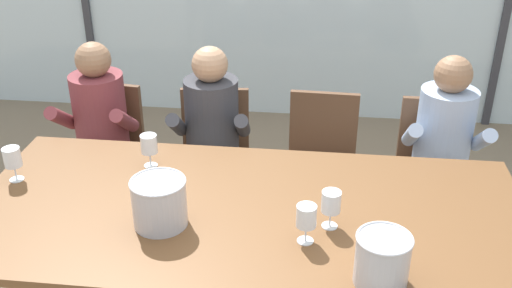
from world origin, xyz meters
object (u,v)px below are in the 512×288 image
at_px(chair_near_curtain, 107,142).
at_px(wine_glass_center_pour, 306,218).
at_px(wine_glass_by_left_taster, 149,145).
at_px(person_charcoal_jacket, 211,134).
at_px(person_maroon_top, 97,128).
at_px(ice_bucket_secondary, 382,259).
at_px(wine_glass_near_bucket, 331,203).
at_px(chair_left_of_center, 215,149).
at_px(ice_bucket_primary, 159,202).
at_px(person_pale_blue_shirt, 444,146).
at_px(wine_glass_by_right_taster, 12,159).
at_px(chair_right_of_center, 434,161).
at_px(dining_table, 247,220).
at_px(chair_center, 321,154).

distance_m(chair_near_curtain, wine_glass_center_pour, 1.82).
bearing_deg(wine_glass_by_left_taster, person_charcoal_jacket, 68.07).
bearing_deg(person_maroon_top, ice_bucket_secondary, -40.59).
relative_size(person_maroon_top, wine_glass_near_bucket, 6.78).
xyz_separation_m(chair_near_curtain, chair_left_of_center, (0.70, -0.01, 0.00)).
height_order(person_maroon_top, ice_bucket_primary, person_maroon_top).
relative_size(person_maroon_top, ice_bucket_secondary, 5.55).
bearing_deg(person_pale_blue_shirt, wine_glass_by_right_taster, -158.61).
height_order(chair_near_curtain, chair_right_of_center, same).
height_order(chair_near_curtain, ice_bucket_secondary, ice_bucket_secondary).
height_order(chair_near_curtain, person_charcoal_jacket, person_charcoal_jacket).
bearing_deg(dining_table, ice_bucket_primary, -156.55).
bearing_deg(wine_glass_near_bucket, chair_left_of_center, 123.05).
height_order(person_charcoal_jacket, ice_bucket_secondary, person_charcoal_jacket).
height_order(ice_bucket_secondary, wine_glass_near_bucket, ice_bucket_secondary).
distance_m(chair_near_curtain, person_maroon_top, 0.22).
relative_size(wine_glass_by_left_taster, wine_glass_center_pour, 1.00).
distance_m(person_pale_blue_shirt, wine_glass_near_bucket, 1.16).
bearing_deg(wine_glass_near_bucket, chair_right_of_center, 59.97).
distance_m(chair_right_of_center, ice_bucket_secondary, 1.53).
bearing_deg(wine_glass_by_right_taster, chair_left_of_center, 46.45).
distance_m(chair_near_curtain, person_charcoal_jacket, 0.74).
distance_m(chair_left_of_center, person_pale_blue_shirt, 1.36).
relative_size(person_pale_blue_shirt, ice_bucket_secondary, 5.55).
height_order(dining_table, chair_center, chair_center).
distance_m(chair_center, wine_glass_by_left_taster, 1.16).
bearing_deg(ice_bucket_secondary, chair_center, 99.32).
distance_m(person_charcoal_jacket, person_pale_blue_shirt, 1.34).
height_order(person_maroon_top, wine_glass_near_bucket, person_maroon_top).
relative_size(chair_right_of_center, wine_glass_by_right_taster, 4.95).
relative_size(dining_table, wine_glass_by_right_taster, 14.54).
bearing_deg(person_pale_blue_shirt, chair_center, 170.55).
bearing_deg(chair_center, ice_bucket_secondary, -78.51).
xyz_separation_m(chair_left_of_center, person_charcoal_jacket, (0.00, -0.13, 0.17)).
xyz_separation_m(chair_near_curtain, person_maroon_top, (0.01, -0.14, 0.17)).
xyz_separation_m(person_maroon_top, wine_glass_by_left_taster, (0.48, -0.53, 0.19)).
xyz_separation_m(chair_near_curtain, wine_glass_by_left_taster, (0.49, -0.67, 0.36)).
xyz_separation_m(chair_near_curtain, wine_glass_near_bucket, (1.40, -1.09, 0.36)).
bearing_deg(chair_center, dining_table, -105.82).
bearing_deg(wine_glass_center_pour, person_pale_blue_shirt, 55.24).
bearing_deg(ice_bucket_primary, wine_glass_by_left_taster, 110.39).
distance_m(chair_center, wine_glass_near_bucket, 1.16).
height_order(person_charcoal_jacket, wine_glass_near_bucket, person_charcoal_jacket).
height_order(person_maroon_top, wine_glass_by_left_taster, person_maroon_top).
bearing_deg(ice_bucket_secondary, wine_glass_near_bucket, 119.56).
bearing_deg(ice_bucket_primary, person_charcoal_jacket, 88.31).
distance_m(chair_center, chair_right_of_center, 0.67).
bearing_deg(dining_table, wine_glass_center_pour, -37.73).
height_order(chair_center, ice_bucket_primary, ice_bucket_primary).
bearing_deg(person_maroon_top, wine_glass_by_left_taster, -48.90).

